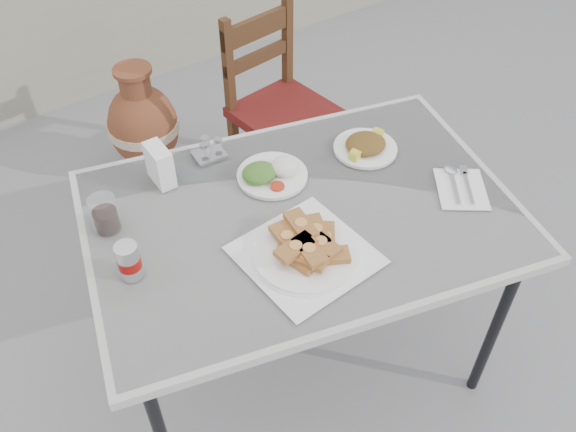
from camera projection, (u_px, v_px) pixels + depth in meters
ground at (340, 342)px, 2.61m from camera, size 80.00×80.00×0.00m
cafe_table at (302, 224)px, 2.02m from camera, size 1.57×1.24×0.84m
pide_plate at (306, 248)px, 1.81m from camera, size 0.39×0.39×0.07m
salad_rice_plate at (271, 172)px, 2.08m from camera, size 0.24×0.24×0.06m
salad_chopped_plate at (366, 145)px, 2.18m from camera, size 0.23×0.23×0.05m
soda_can at (129, 261)px, 1.74m from camera, size 0.07×0.07×0.12m
cola_glass at (105, 216)px, 1.88m from camera, size 0.09×0.09×0.12m
napkin_holder at (160, 165)px, 2.03m from camera, size 0.07×0.12×0.14m
condiment_caddy at (209, 150)px, 2.15m from camera, size 0.12×0.10×0.08m
cutlery_napkin at (460, 185)px, 2.06m from camera, size 0.25×0.26×0.02m
chair at (279, 107)px, 2.98m from camera, size 0.49×0.49×0.97m
terracotta_urn at (144, 127)px, 3.20m from camera, size 0.37×0.37×0.65m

